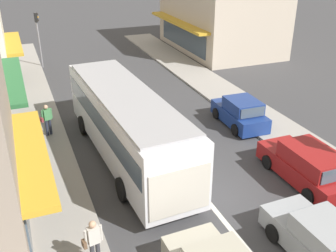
{
  "coord_description": "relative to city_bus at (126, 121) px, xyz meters",
  "views": [
    {
      "loc": [
        -6.05,
        -11.26,
        9.17
      ],
      "look_at": [
        0.14,
        4.2,
        1.2
      ],
      "focal_mm": 42.0,
      "sensor_mm": 36.0,
      "label": 1
    }
  ],
  "objects": [
    {
      "name": "building_right_far",
      "position": [
        13.4,
        16.0,
        1.79
      ],
      "size": [
        8.31,
        11.23,
        7.36
      ],
      "color": "beige",
      "rests_on": "ground"
    },
    {
      "name": "parked_hatchback_kerb_third",
      "position": [
        6.65,
        1.17,
        -1.17
      ],
      "size": [
        1.92,
        3.76,
        1.54
      ],
      "color": "navy",
      "rests_on": "ground"
    },
    {
      "name": "kerb_right",
      "position": [
        8.12,
        1.95,
        -1.82
      ],
      "size": [
        2.8,
        44.0,
        0.12
      ],
      "primitive_type": "cube",
      "color": "#A39E96",
      "rests_on": "ground"
    },
    {
      "name": "parked_wagon_kerb_second",
      "position": [
        6.33,
        -4.61,
        -1.14
      ],
      "size": [
        1.96,
        4.51,
        1.58
      ],
      "color": "maroon",
      "rests_on": "ground"
    },
    {
      "name": "pedestrian_with_handbag_near",
      "position": [
        -2.82,
        -6.08,
        -0.81
      ],
      "size": [
        0.65,
        0.34,
        1.63
      ],
      "color": "#333338",
      "rests_on": "sidewalk_left"
    },
    {
      "name": "lane_centre_line",
      "position": [
        1.92,
        -0.05,
        -1.88
      ],
      "size": [
        0.2,
        28.0,
        0.01
      ],
      "primitive_type": "cube",
      "color": "silver",
      "rests_on": "ground"
    },
    {
      "name": "pedestrian_browsing_midblock",
      "position": [
        -3.11,
        3.51,
        -0.81
      ],
      "size": [
        0.64,
        0.43,
        1.63
      ],
      "color": "#232838",
      "rests_on": "sidewalk_left"
    },
    {
      "name": "city_bus",
      "position": [
        0.0,
        0.0,
        0.0
      ],
      "size": [
        3.12,
        10.97,
        3.23
      ],
      "color": "silver",
      "rests_on": "ground"
    },
    {
      "name": "sidewalk_left",
      "position": [
        -4.88,
        1.95,
        -1.81
      ],
      "size": [
        5.2,
        44.0,
        0.14
      ],
      "primitive_type": "cube",
      "color": "#A39E96",
      "rests_on": "ground"
    },
    {
      "name": "traffic_light_downstreet",
      "position": [
        -2.17,
        16.13,
        0.97
      ],
      "size": [
        0.33,
        0.24,
        4.2
      ],
      "color": "gray",
      "rests_on": "ground"
    },
    {
      "name": "ground_plane",
      "position": [
        1.92,
        -4.05,
        -1.88
      ],
      "size": [
        140.0,
        140.0,
        0.0
      ],
      "primitive_type": "plane",
      "color": "#3F3F42"
    },
    {
      "name": "sedan_adjacent_lane_trail",
      "position": [
        3.82,
        -8.37,
        -1.22
      ],
      "size": [
        1.97,
        4.24,
        1.47
      ],
      "color": "#9EA3A8",
      "rests_on": "ground"
    }
  ]
}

